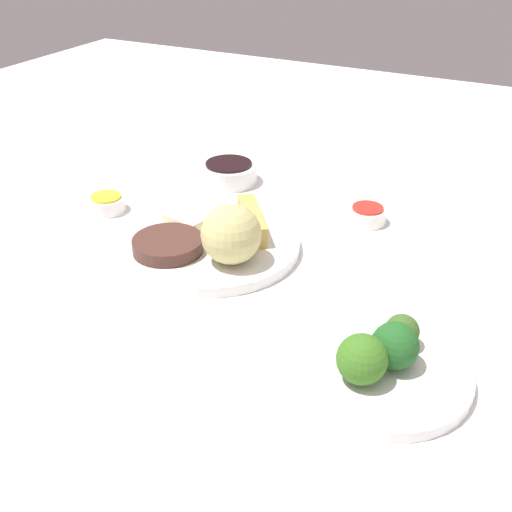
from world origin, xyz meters
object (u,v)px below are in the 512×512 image
(broccoli_plate, at_px, (381,371))
(soy_sauce_bowl, at_px, (229,173))
(sauce_ramekin_hot_mustard, at_px, (107,204))
(sauce_ramekin_sweet_and_sour, at_px, (367,216))
(main_plate, at_px, (212,245))

(broccoli_plate, height_order, soy_sauce_bowl, soy_sauce_bowl)
(broccoli_plate, xyz_separation_m, sauce_ramekin_hot_mustard, (0.18, 0.51, 0.00))
(sauce_ramekin_sweet_and_sour, relative_size, sauce_ramekin_hot_mustard, 1.00)
(sauce_ramekin_sweet_and_sour, distance_m, sauce_ramekin_hot_mustard, 0.41)
(main_plate, distance_m, broccoli_plate, 0.34)
(broccoli_plate, relative_size, soy_sauce_bowl, 1.94)
(broccoli_plate, distance_m, sauce_ramekin_sweet_and_sour, 0.36)
(broccoli_plate, bearing_deg, main_plate, 63.07)
(broccoli_plate, bearing_deg, sauce_ramekin_hot_mustard, 70.29)
(soy_sauce_bowl, bearing_deg, main_plate, -156.62)
(broccoli_plate, relative_size, sauce_ramekin_hot_mustard, 3.30)
(sauce_ramekin_sweet_and_sour, bearing_deg, soy_sauce_bowl, 81.87)
(soy_sauce_bowl, xyz_separation_m, sauce_ramekin_sweet_and_sour, (-0.04, -0.27, -0.00))
(sauce_ramekin_hot_mustard, bearing_deg, sauce_ramekin_sweet_and_sour, -68.41)
(sauce_ramekin_hot_mustard, bearing_deg, broccoli_plate, -109.71)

